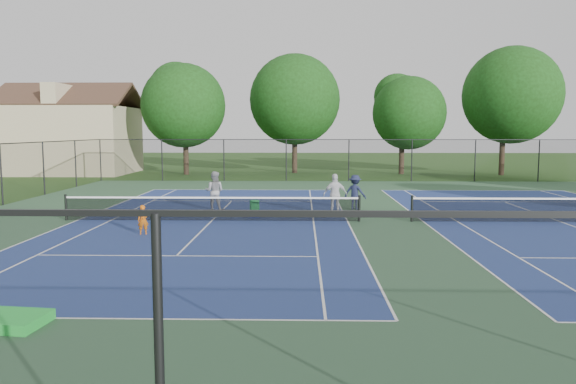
{
  "coord_description": "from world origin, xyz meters",
  "views": [
    {
      "loc": [
        -3.34,
        -22.34,
        3.65
      ],
      "look_at": [
        -3.89,
        -1.0,
        1.3
      ],
      "focal_mm": 35.0,
      "sensor_mm": 36.0,
      "label": 1
    }
  ],
  "objects_px": {
    "tree_back_d": "(505,91)",
    "child_player": "(143,220)",
    "tree_back_c": "(403,108)",
    "bystander_a": "(335,195)",
    "tree_back_a": "(185,101)",
    "tree_back_b": "(295,96)",
    "ball_hopper": "(254,205)",
    "ball_crate": "(255,214)",
    "clapboard_house": "(71,137)",
    "bystander_b": "(355,192)",
    "instructor": "(214,191)"
  },
  "relations": [
    {
      "from": "tree_back_d",
      "to": "child_player",
      "type": "xyz_separation_m",
      "value": [
        -21.93,
        -27.02,
        -6.3
      ]
    },
    {
      "from": "tree_back_c",
      "to": "bystander_a",
      "type": "bearing_deg",
      "value": -106.55
    },
    {
      "from": "tree_back_a",
      "to": "tree_back_d",
      "type": "xyz_separation_m",
      "value": [
        26.0,
        0.0,
        0.79
      ]
    },
    {
      "from": "tree_back_b",
      "to": "ball_hopper",
      "type": "height_order",
      "value": "tree_back_b"
    },
    {
      "from": "tree_back_a",
      "to": "bystander_a",
      "type": "relative_size",
      "value": 5.1
    },
    {
      "from": "tree_back_a",
      "to": "ball_crate",
      "type": "height_order",
      "value": "tree_back_a"
    },
    {
      "from": "tree_back_b",
      "to": "tree_back_d",
      "type": "distance_m",
      "value": 17.12
    },
    {
      "from": "tree_back_b",
      "to": "ball_crate",
      "type": "relative_size",
      "value": 25.3
    },
    {
      "from": "tree_back_c",
      "to": "clapboard_house",
      "type": "height_order",
      "value": "tree_back_c"
    },
    {
      "from": "ball_hopper",
      "to": "tree_back_d",
      "type": "bearing_deg",
      "value": 51.48
    },
    {
      "from": "tree_back_d",
      "to": "ball_hopper",
      "type": "height_order",
      "value": "tree_back_d"
    },
    {
      "from": "bystander_b",
      "to": "ball_hopper",
      "type": "distance_m",
      "value": 5.13
    },
    {
      "from": "tree_back_d",
      "to": "tree_back_b",
      "type": "bearing_deg",
      "value": 173.29
    },
    {
      "from": "tree_back_d",
      "to": "child_player",
      "type": "relative_size",
      "value": 9.92
    },
    {
      "from": "tree_back_b",
      "to": "bystander_a",
      "type": "xyz_separation_m",
      "value": [
        2.08,
        -24.28,
        -5.7
      ]
    },
    {
      "from": "instructor",
      "to": "bystander_a",
      "type": "height_order",
      "value": "instructor"
    },
    {
      "from": "tree_back_d",
      "to": "instructor",
      "type": "relative_size",
      "value": 5.76
    },
    {
      "from": "ball_hopper",
      "to": "tree_back_c",
      "type": "bearing_deg",
      "value": 66.72
    },
    {
      "from": "tree_back_b",
      "to": "tree_back_d",
      "type": "xyz_separation_m",
      "value": [
        17.0,
        -2.0,
        0.23
      ]
    },
    {
      "from": "ball_hopper",
      "to": "bystander_a",
      "type": "bearing_deg",
      "value": 12.54
    },
    {
      "from": "tree_back_a",
      "to": "clapboard_house",
      "type": "bearing_deg",
      "value": 174.29
    },
    {
      "from": "tree_back_d",
      "to": "ball_crate",
      "type": "relative_size",
      "value": 26.14
    },
    {
      "from": "tree_back_a",
      "to": "ball_crate",
      "type": "xyz_separation_m",
      "value": [
        7.65,
        -23.05,
        -5.88
      ]
    },
    {
      "from": "bystander_b",
      "to": "child_player",
      "type": "bearing_deg",
      "value": 63.44
    },
    {
      "from": "tree_back_a",
      "to": "bystander_b",
      "type": "bearing_deg",
      "value": -59.45
    },
    {
      "from": "child_player",
      "to": "bystander_b",
      "type": "relative_size",
      "value": 0.65
    },
    {
      "from": "child_player",
      "to": "instructor",
      "type": "xyz_separation_m",
      "value": [
        1.59,
        5.96,
        0.38
      ]
    },
    {
      "from": "tree_back_d",
      "to": "clapboard_house",
      "type": "relative_size",
      "value": 0.96
    },
    {
      "from": "bystander_b",
      "to": "ball_crate",
      "type": "bearing_deg",
      "value": 54.08
    },
    {
      "from": "clapboard_house",
      "to": "instructor",
      "type": "xyz_separation_m",
      "value": [
        15.66,
        -22.06,
        -2.19
      ]
    },
    {
      "from": "bystander_a",
      "to": "instructor",
      "type": "bearing_deg",
      "value": -22.04
    },
    {
      "from": "instructor",
      "to": "tree_back_d",
      "type": "bearing_deg",
      "value": -127.39
    },
    {
      "from": "tree_back_b",
      "to": "child_player",
      "type": "distance_m",
      "value": 30.05
    },
    {
      "from": "tree_back_b",
      "to": "tree_back_d",
      "type": "bearing_deg",
      "value": -6.71
    },
    {
      "from": "child_player",
      "to": "bystander_b",
      "type": "bearing_deg",
      "value": 22.8
    },
    {
      "from": "tree_back_c",
      "to": "clapboard_house",
      "type": "xyz_separation_m",
      "value": [
        -28.0,
        -0.0,
        -2.39
      ]
    },
    {
      "from": "instructor",
      "to": "ball_crate",
      "type": "relative_size",
      "value": 4.53
    },
    {
      "from": "tree_back_d",
      "to": "clapboard_house",
      "type": "distance_m",
      "value": 36.21
    },
    {
      "from": "clapboard_house",
      "to": "tree_back_c",
      "type": "bearing_deg",
      "value": 0.0
    },
    {
      "from": "tree_back_c",
      "to": "tree_back_d",
      "type": "xyz_separation_m",
      "value": [
        8.0,
        -1.0,
        1.34
      ]
    },
    {
      "from": "tree_back_c",
      "to": "instructor",
      "type": "relative_size",
      "value": 4.67
    },
    {
      "from": "tree_back_b",
      "to": "bystander_b",
      "type": "relative_size",
      "value": 6.23
    },
    {
      "from": "tree_back_d",
      "to": "bystander_b",
      "type": "height_order",
      "value": "tree_back_d"
    },
    {
      "from": "tree_back_a",
      "to": "clapboard_house",
      "type": "distance_m",
      "value": 10.47
    },
    {
      "from": "tree_back_a",
      "to": "bystander_a",
      "type": "height_order",
      "value": "tree_back_a"
    },
    {
      "from": "tree_back_c",
      "to": "bystander_a",
      "type": "xyz_separation_m",
      "value": [
        -6.92,
        -23.28,
        -4.58
      ]
    },
    {
      "from": "child_player",
      "to": "instructor",
      "type": "distance_m",
      "value": 6.18
    },
    {
      "from": "instructor",
      "to": "ball_hopper",
      "type": "distance_m",
      "value": 2.84
    },
    {
      "from": "instructor",
      "to": "ball_hopper",
      "type": "xyz_separation_m",
      "value": [
        1.99,
        -1.98,
        -0.37
      ]
    },
    {
      "from": "tree_back_a",
      "to": "tree_back_c",
      "type": "bearing_deg",
      "value": 3.18
    }
  ]
}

